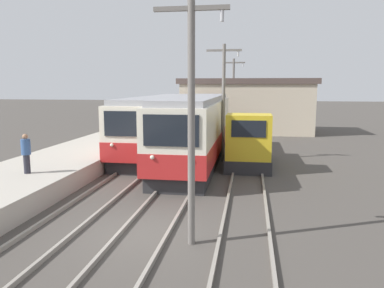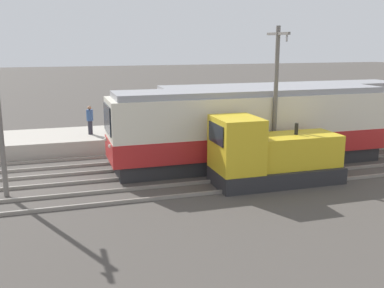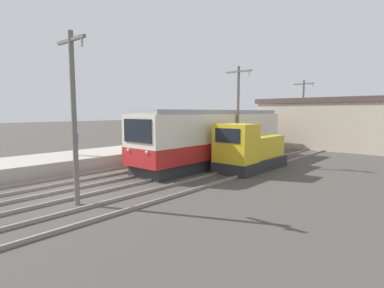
{
  "view_description": "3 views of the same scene",
  "coord_description": "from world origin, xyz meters",
  "px_view_note": "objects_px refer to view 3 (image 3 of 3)",
  "views": [
    {
      "loc": [
        3.29,
        -10.53,
        4.46
      ],
      "look_at": [
        0.61,
        6.46,
        1.76
      ],
      "focal_mm": 35.0,
      "sensor_mm": 36.0,
      "label": 1
    },
    {
      "loc": [
        20.3,
        1.5,
        6.06
      ],
      "look_at": [
        1.34,
        7.37,
        1.55
      ],
      "focal_mm": 42.0,
      "sensor_mm": 36.0,
      "label": 2
    },
    {
      "loc": [
        12.84,
        -6.4,
        3.71
      ],
      "look_at": [
        1.15,
        7.11,
        1.79
      ],
      "focal_mm": 28.0,
      "sensor_mm": 36.0,
      "label": 3
    }
  ],
  "objects_px": {
    "shunting_locomotive": "(249,151)",
    "catenary_mast_mid": "(238,112)",
    "commuter_train_left": "(212,135)",
    "commuter_train_center": "(216,139)",
    "person_on_platform": "(75,142)",
    "catenary_mast_far": "(303,112)",
    "catenary_mast_near": "(74,112)"
  },
  "relations": [
    {
      "from": "shunting_locomotive",
      "to": "catenary_mast_mid",
      "type": "xyz_separation_m",
      "value": [
        -1.49,
        0.93,
        2.5
      ]
    },
    {
      "from": "commuter_train_left",
      "to": "catenary_mast_mid",
      "type": "bearing_deg",
      "value": -33.1
    },
    {
      "from": "commuter_train_left",
      "to": "shunting_locomotive",
      "type": "relative_size",
      "value": 2.64
    },
    {
      "from": "commuter_train_center",
      "to": "catenary_mast_mid",
      "type": "distance_m",
      "value": 2.5
    },
    {
      "from": "shunting_locomotive",
      "to": "person_on_platform",
      "type": "distance_m",
      "value": 11.42
    },
    {
      "from": "commuter_train_center",
      "to": "shunting_locomotive",
      "type": "height_order",
      "value": "commuter_train_center"
    },
    {
      "from": "catenary_mast_far",
      "to": "shunting_locomotive",
      "type": "bearing_deg",
      "value": -83.35
    },
    {
      "from": "commuter_train_left",
      "to": "person_on_platform",
      "type": "distance_m",
      "value": 11.16
    },
    {
      "from": "commuter_train_center",
      "to": "catenary_mast_far",
      "type": "relative_size",
      "value": 2.09
    },
    {
      "from": "commuter_train_left",
      "to": "catenary_mast_mid",
      "type": "height_order",
      "value": "catenary_mast_mid"
    },
    {
      "from": "commuter_train_left",
      "to": "catenary_mast_far",
      "type": "xyz_separation_m",
      "value": [
        4.31,
        9.05,
        1.97
      ]
    },
    {
      "from": "shunting_locomotive",
      "to": "commuter_train_center",
      "type": "bearing_deg",
      "value": 171.96
    },
    {
      "from": "catenary_mast_mid",
      "to": "person_on_platform",
      "type": "height_order",
      "value": "catenary_mast_mid"
    },
    {
      "from": "person_on_platform",
      "to": "catenary_mast_far",
      "type": "bearing_deg",
      "value": 69.02
    },
    {
      "from": "shunting_locomotive",
      "to": "catenary_mast_far",
      "type": "height_order",
      "value": "catenary_mast_far"
    },
    {
      "from": "catenary_mast_far",
      "to": "person_on_platform",
      "type": "distance_m",
      "value": 21.22
    },
    {
      "from": "catenary_mast_near",
      "to": "catenary_mast_far",
      "type": "relative_size",
      "value": 1.0
    },
    {
      "from": "catenary_mast_near",
      "to": "catenary_mast_far",
      "type": "height_order",
      "value": "same"
    },
    {
      "from": "catenary_mast_mid",
      "to": "catenary_mast_far",
      "type": "height_order",
      "value": "same"
    },
    {
      "from": "commuter_train_center",
      "to": "commuter_train_left",
      "type": "bearing_deg",
      "value": 130.16
    },
    {
      "from": "commuter_train_center",
      "to": "person_on_platform",
      "type": "relative_size",
      "value": 8.58
    },
    {
      "from": "shunting_locomotive",
      "to": "catenary_mast_far",
      "type": "xyz_separation_m",
      "value": [
        -1.49,
        12.79,
        2.5
      ]
    },
    {
      "from": "commuter_train_center",
      "to": "catenary_mast_far",
      "type": "height_order",
      "value": "catenary_mast_far"
    },
    {
      "from": "catenary_mast_far",
      "to": "person_on_platform",
      "type": "height_order",
      "value": "catenary_mast_far"
    },
    {
      "from": "person_on_platform",
      "to": "catenary_mast_mid",
      "type": "bearing_deg",
      "value": 46.15
    },
    {
      "from": "commuter_train_left",
      "to": "commuter_train_center",
      "type": "height_order",
      "value": "commuter_train_center"
    },
    {
      "from": "catenary_mast_near",
      "to": "catenary_mast_mid",
      "type": "height_order",
      "value": "same"
    },
    {
      "from": "catenary_mast_near",
      "to": "catenary_mast_far",
      "type": "bearing_deg",
      "value": 90.0
    },
    {
      "from": "catenary_mast_mid",
      "to": "person_on_platform",
      "type": "distance_m",
      "value": 11.09
    },
    {
      "from": "commuter_train_left",
      "to": "catenary_mast_mid",
      "type": "distance_m",
      "value": 5.51
    },
    {
      "from": "person_on_platform",
      "to": "commuter_train_left",
      "type": "bearing_deg",
      "value": 73.05
    },
    {
      "from": "commuter_train_left",
      "to": "person_on_platform",
      "type": "height_order",
      "value": "commuter_train_left"
    }
  ]
}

